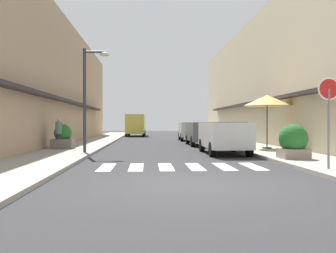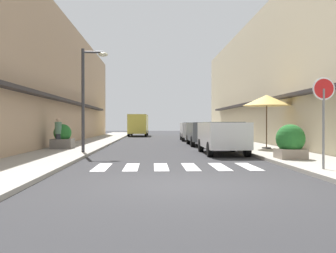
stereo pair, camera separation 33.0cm
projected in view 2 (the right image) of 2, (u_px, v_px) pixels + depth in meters
ground_plane at (164, 145)px, 24.92m from camera, size 89.37×89.37×0.00m
sidewalk_left at (89, 144)px, 24.72m from camera, size 2.83×56.87×0.12m
sidewalk_right at (238, 144)px, 25.12m from camera, size 2.83×56.87×0.12m
building_row_left at (33, 82)px, 25.55m from camera, size 5.50×38.56×8.36m
building_row_right at (290, 80)px, 26.28m from camera, size 5.50×38.56×8.90m
crosswalk at (176, 167)px, 12.22m from camera, size 5.20×2.20×0.01m
parked_car_near at (222, 134)px, 17.33m from camera, size 1.83×4.35×1.47m
parked_car_mid at (203, 131)px, 24.05m from camera, size 1.83×4.48×1.47m
parked_car_far at (192, 129)px, 30.52m from camera, size 1.89×3.94×1.47m
delivery_van at (138, 123)px, 41.47m from camera, size 2.13×5.45×2.37m
round_street_sign at (324, 99)px, 10.70m from camera, size 0.65×0.07×2.60m
street_lamp at (88, 88)px, 17.01m from camera, size 1.19×0.28×4.65m
cafe_umbrella at (267, 101)px, 19.40m from camera, size 2.44×2.44×2.75m
planter_corner at (290, 142)px, 13.89m from camera, size 1.06×1.06×1.26m
planter_midblock at (63, 137)px, 19.44m from camera, size 1.06×1.06×1.25m
pedestrian_walking_near at (58, 133)px, 19.05m from camera, size 0.34×0.34×1.57m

